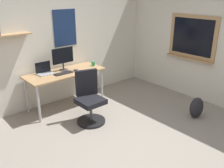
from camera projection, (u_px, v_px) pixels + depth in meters
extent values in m
plane|color=gray|center=(138.00, 151.00, 3.71)|extent=(5.20, 5.20, 0.00)
cube|color=silver|center=(52.00, 42.00, 4.96)|extent=(5.00, 0.10, 2.60)
cube|color=tan|center=(11.00, 35.00, 4.25)|extent=(0.68, 0.20, 0.02)
cube|color=navy|center=(65.00, 28.00, 5.01)|extent=(0.52, 0.01, 0.74)
cube|color=tan|center=(193.00, 37.00, 5.19)|extent=(0.04, 1.10, 0.90)
cube|color=black|center=(192.00, 37.00, 5.18)|extent=(0.01, 0.94, 0.76)
cube|color=tan|center=(189.00, 58.00, 5.33)|extent=(0.12, 1.10, 0.03)
cube|color=tan|center=(65.00, 73.00, 4.89)|extent=(1.58, 0.65, 0.03)
cylinder|color=#B7B7BC|center=(39.00, 104.00, 4.39)|extent=(0.04, 0.04, 0.72)
cylinder|color=#B7B7BC|center=(102.00, 85.00, 5.29)|extent=(0.04, 0.04, 0.72)
cylinder|color=#B7B7BC|center=(27.00, 95.00, 4.76)|extent=(0.04, 0.04, 0.72)
cylinder|color=#B7B7BC|center=(87.00, 79.00, 5.66)|extent=(0.04, 0.04, 0.72)
cylinder|color=black|center=(91.00, 121.00, 4.50)|extent=(0.52, 0.52, 0.04)
cylinder|color=#4C4C51|center=(91.00, 112.00, 4.44)|extent=(0.05, 0.05, 0.34)
cube|color=black|center=(91.00, 101.00, 4.36)|extent=(0.44, 0.44, 0.09)
cube|color=black|center=(87.00, 83.00, 4.43)|extent=(0.40, 0.19, 0.48)
cube|color=#ADAFB5|center=(46.00, 74.00, 4.74)|extent=(0.31, 0.21, 0.02)
cube|color=black|center=(43.00, 67.00, 4.77)|extent=(0.31, 0.01, 0.21)
cylinder|color=#38383D|center=(64.00, 70.00, 4.99)|extent=(0.17, 0.17, 0.01)
cylinder|color=#38383D|center=(63.00, 66.00, 4.96)|extent=(0.03, 0.03, 0.14)
cube|color=black|center=(63.00, 56.00, 4.87)|extent=(0.46, 0.02, 0.31)
cube|color=black|center=(63.00, 73.00, 4.78)|extent=(0.37, 0.13, 0.02)
ellipsoid|color=#262628|center=(76.00, 70.00, 4.94)|extent=(0.10, 0.06, 0.03)
cylinder|color=#338C4C|center=(93.00, 64.00, 5.27)|extent=(0.08, 0.08, 0.09)
ellipsoid|color=#232328|center=(197.00, 108.00, 4.62)|extent=(0.32, 0.22, 0.40)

